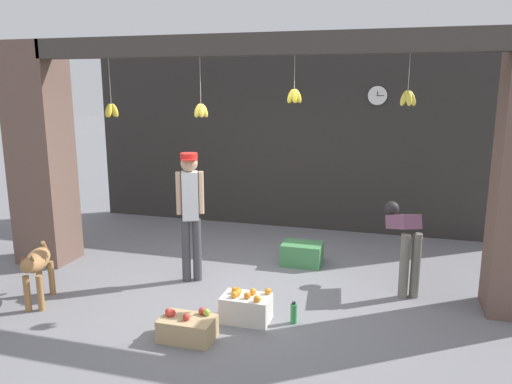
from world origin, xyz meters
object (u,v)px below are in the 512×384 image
at_px(shopkeeper, 190,207).
at_px(water_bottle, 294,313).
at_px(fruit_crate_oranges, 246,307).
at_px(worker_stooping, 404,237).
at_px(wall_clock, 377,96).
at_px(dog, 37,265).
at_px(produce_box_green, 302,254).
at_px(fruit_crate_apples, 187,328).

relative_size(shopkeeper, water_bottle, 6.93).
relative_size(fruit_crate_oranges, water_bottle, 2.15).
height_order(worker_stooping, wall_clock, wall_clock).
height_order(dog, produce_box_green, dog).
bearing_deg(shopkeeper, wall_clock, -151.29).
bearing_deg(shopkeeper, fruit_crate_apples, 87.39).
distance_m(fruit_crate_oranges, water_bottle, 0.50).
bearing_deg(produce_box_green, worker_stooping, -22.41).
bearing_deg(water_bottle, shopkeeper, 151.83).
bearing_deg(fruit_crate_oranges, dog, -174.26).
relative_size(worker_stooping, produce_box_green, 1.86).
xyz_separation_m(worker_stooping, fruit_crate_apples, (-2.02, -1.83, -0.55)).
relative_size(dog, fruit_crate_oranges, 1.60).
bearing_deg(worker_stooping, fruit_crate_oranges, -163.80).
height_order(produce_box_green, wall_clock, wall_clock).
height_order(produce_box_green, water_bottle, produce_box_green).
distance_m(shopkeeper, produce_box_green, 1.77).
bearing_deg(shopkeeper, dog, 14.79).
relative_size(worker_stooping, wall_clock, 3.19).
bearing_deg(produce_box_green, water_bottle, -81.96).
height_order(shopkeeper, fruit_crate_apples, shopkeeper).
distance_m(shopkeeper, worker_stooping, 2.63).
bearing_deg(wall_clock, worker_stooping, -77.94).
relative_size(shopkeeper, wall_clock, 5.16).
distance_m(fruit_crate_apples, water_bottle, 1.12).
bearing_deg(water_bottle, produce_box_green, 98.04).
bearing_deg(shopkeeper, fruit_crate_oranges, 114.43).
distance_m(dog, worker_stooping, 4.27).
bearing_deg(fruit_crate_apples, worker_stooping, 42.15).
height_order(shopkeeper, fruit_crate_oranges, shopkeeper).
bearing_deg(dog, water_bottle, 73.71).
distance_m(worker_stooping, water_bottle, 1.72).
xyz_separation_m(dog, worker_stooping, (3.98, 1.54, 0.21)).
distance_m(produce_box_green, wall_clock, 2.90).
distance_m(dog, produce_box_green, 3.39).
bearing_deg(produce_box_green, dog, -141.73).
height_order(worker_stooping, fruit_crate_apples, worker_stooping).
xyz_separation_m(dog, fruit_crate_apples, (1.96, -0.29, -0.35)).
xyz_separation_m(fruit_crate_oranges, fruit_crate_apples, (-0.44, -0.53, -0.03)).
bearing_deg(water_bottle, fruit_crate_apples, -146.61).
xyz_separation_m(worker_stooping, fruit_crate_oranges, (-1.58, -1.30, -0.52)).
height_order(fruit_crate_apples, wall_clock, wall_clock).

